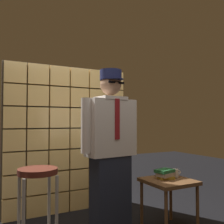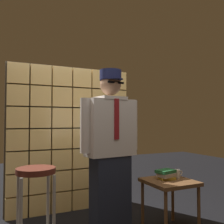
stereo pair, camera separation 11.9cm
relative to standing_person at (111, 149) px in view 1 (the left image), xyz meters
name	(u,v)px [view 1 (the left image)]	position (x,y,z in m)	size (l,w,h in m)	color
glass_block_wall	(69,138)	(-0.16, 0.98, 0.06)	(1.74, 0.10, 2.03)	#F2C672
standing_person	(111,149)	(0.00, 0.00, 0.00)	(0.72, 0.33, 1.79)	#1E2333
bar_stool	(38,193)	(-0.80, -0.18, -0.32)	(0.34, 0.34, 0.83)	#592319
side_table	(169,186)	(0.67, -0.15, -0.44)	(0.52, 0.52, 0.57)	brown
book_stack	(165,174)	(0.66, -0.10, -0.31)	(0.24, 0.20, 0.11)	olive
coffee_mug	(175,173)	(0.82, -0.09, -0.32)	(0.13, 0.08, 0.09)	silver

